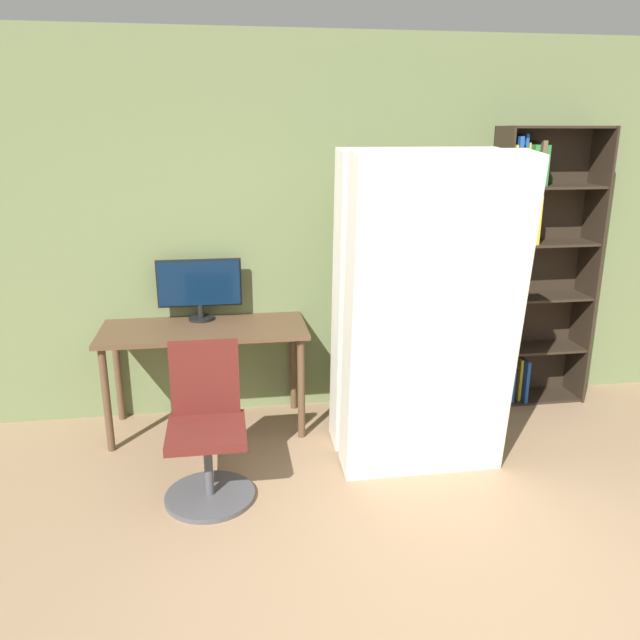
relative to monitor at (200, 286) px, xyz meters
name	(u,v)px	position (x,y,z in m)	size (l,w,h in m)	color
wall_back	(373,230)	(1.28, 0.14, 0.35)	(8.00, 0.06, 2.70)	#6B7A4C
desk	(205,341)	(0.02, -0.19, -0.35)	(1.40, 0.60, 0.75)	brown
monitor	(200,286)	(0.00, 0.00, 0.00)	(0.59, 0.18, 0.44)	black
office_chair	(207,438)	(0.04, -1.06, -0.65)	(0.52, 0.52, 0.90)	#4C4C51
bookshelf	(527,271)	(2.44, -0.02, 0.03)	(0.78, 0.32, 2.08)	#2D2319
mattress_near	(433,323)	(1.36, -1.03, -0.02)	(1.00, 0.47, 1.96)	silver
mattress_far	(413,305)	(1.36, -0.64, -0.03)	(1.00, 0.43, 1.95)	silver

